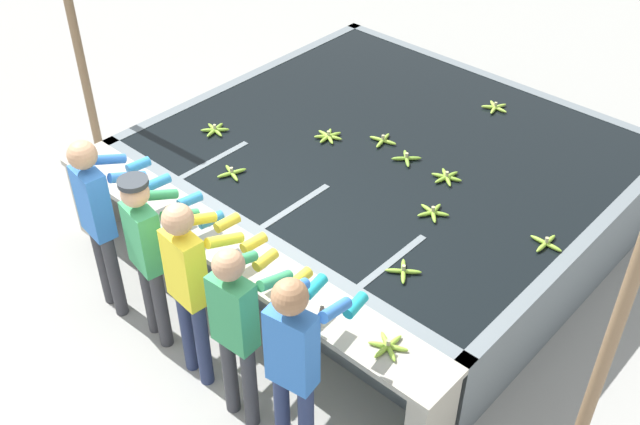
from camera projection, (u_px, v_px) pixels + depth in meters
ground_plane at (218, 335)px, 6.30m from camera, size 80.00×80.00×0.00m
wash_tank at (390, 179)px, 7.39m from camera, size 4.18×3.73×0.83m
work_ledge at (233, 270)px, 6.07m from camera, size 4.18×0.45×0.83m
worker_0 at (100, 212)px, 5.97m from camera, size 0.46×0.73×1.70m
worker_1 at (149, 246)px, 5.72m from camera, size 0.48×0.74×1.61m
worker_2 at (191, 278)px, 5.38m from camera, size 0.44×0.73×1.68m
worker_3 at (238, 322)px, 5.09m from camera, size 0.43×0.72×1.62m
worker_4 at (295, 358)px, 4.76m from camera, size 0.48×0.74×1.71m
banana_bunch_floating_0 at (446, 177)px, 6.66m from camera, size 0.28×0.28×0.08m
banana_bunch_floating_1 at (433, 212)px, 6.26m from camera, size 0.27×0.27×0.08m
banana_bunch_floating_2 at (232, 173)px, 6.71m from camera, size 0.27×0.27×0.08m
banana_bunch_floating_3 at (406, 158)px, 6.90m from camera, size 0.22×0.22×0.08m
banana_bunch_floating_4 at (403, 271)px, 5.68m from camera, size 0.25×0.25×0.08m
banana_bunch_floating_5 at (383, 140)px, 7.15m from camera, size 0.28×0.28×0.08m
banana_bunch_floating_6 at (546, 243)px, 5.94m from camera, size 0.28×0.28×0.08m
banana_bunch_floating_7 at (495, 107)px, 7.65m from camera, size 0.27×0.28×0.08m
banana_bunch_floating_8 at (328, 136)px, 7.21m from camera, size 0.28×0.28×0.08m
banana_bunch_floating_9 at (215, 130)px, 7.30m from camera, size 0.28×0.28×0.08m
banana_bunch_ledge_0 at (388, 346)px, 5.07m from camera, size 0.27×0.28×0.08m
knife_0 at (187, 217)px, 6.21m from camera, size 0.34×0.12×0.02m
knife_1 at (320, 319)px, 5.29m from camera, size 0.22×0.31×0.02m
support_post_left at (75, 35)px, 7.26m from camera, size 0.09×0.09×3.20m
support_post_right at (624, 305)px, 4.33m from camera, size 0.09×0.09×3.20m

